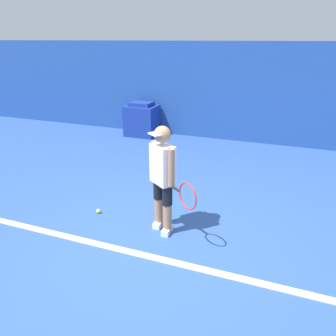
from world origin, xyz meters
The scene contains 6 objects.
ground_plane centered at (0.00, 0.00, 0.00)m, with size 24.00×24.00×0.00m, color #2D5193.
back_wall centered at (0.00, 5.14, 1.23)m, with size 24.00×0.10×2.46m.
court_baseline centered at (0.00, -0.23, 0.01)m, with size 21.60×0.10×0.01m.
tennis_player centered at (-0.03, 0.41, 0.82)m, with size 0.80×0.61×1.50m.
tennis_ball centered at (-1.14, 0.48, 0.03)m, with size 0.07×0.07×0.07m.
covered_chair centered at (-2.37, 4.70, 0.43)m, with size 0.83×0.68×0.92m.
Camera 1 is at (1.44, -3.28, 2.52)m, focal length 35.00 mm.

